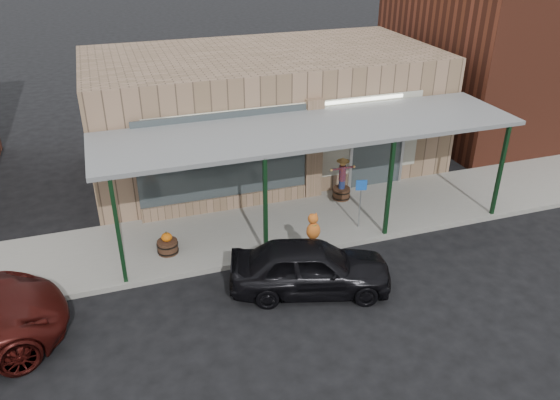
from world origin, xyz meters
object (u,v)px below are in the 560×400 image
object	(u,v)px
handicap_sign	(361,197)
parked_sedan	(310,267)
barrel_scarecrow	(342,185)
barrel_pumpkin	(168,245)

from	to	relation	value
handicap_sign	parked_sedan	bearing A→B (deg)	-123.29
parked_sedan	handicap_sign	bearing A→B (deg)	-31.40
barrel_scarecrow	barrel_pumpkin	world-z (taller)	barrel_scarecrow
parked_sedan	barrel_scarecrow	bearing A→B (deg)	-17.27
barrel_scarecrow	handicap_sign	distance (m)	1.91
barrel_pumpkin	handicap_sign	size ratio (longest dim) A/B	0.47
handicap_sign	barrel_scarecrow	bearing A→B (deg)	96.18
barrel_pumpkin	parked_sedan	size ratio (longest dim) A/B	0.17
barrel_pumpkin	handicap_sign	distance (m)	5.60
barrel_scarecrow	barrel_pumpkin	size ratio (longest dim) A/B	2.03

